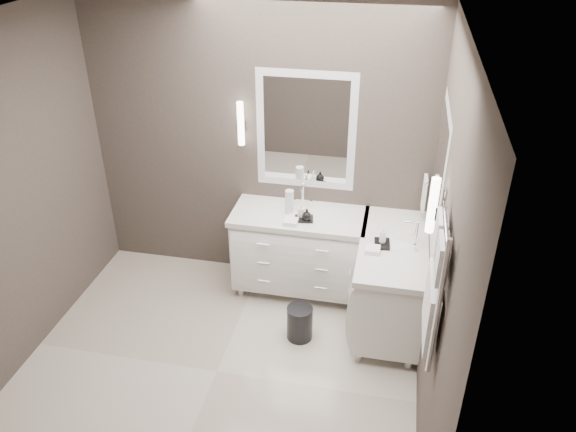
% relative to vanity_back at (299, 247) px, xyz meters
% --- Properties ---
extents(floor, '(3.20, 3.00, 0.01)m').
position_rel_vanity_back_xyz_m(floor, '(-0.45, -1.23, -0.49)').
color(floor, beige).
rests_on(floor, ground).
extents(ceiling, '(3.20, 3.00, 0.01)m').
position_rel_vanity_back_xyz_m(ceiling, '(-0.45, -1.23, 2.22)').
color(ceiling, white).
rests_on(ceiling, wall_back).
extents(wall_back, '(3.20, 0.01, 2.70)m').
position_rel_vanity_back_xyz_m(wall_back, '(-0.45, 0.28, 0.86)').
color(wall_back, '#413834').
rests_on(wall_back, floor).
extents(wall_front, '(3.20, 0.01, 2.70)m').
position_rel_vanity_back_xyz_m(wall_front, '(-0.45, -2.73, 0.86)').
color(wall_front, '#413834').
rests_on(wall_front, floor).
extents(wall_left, '(0.01, 3.00, 2.70)m').
position_rel_vanity_back_xyz_m(wall_left, '(-2.06, -1.23, 0.86)').
color(wall_left, '#413834').
rests_on(wall_left, floor).
extents(wall_right, '(0.01, 3.00, 2.70)m').
position_rel_vanity_back_xyz_m(wall_right, '(1.15, -1.23, 0.86)').
color(wall_right, '#413834').
rests_on(wall_right, floor).
extents(vanity_back, '(1.24, 0.59, 0.97)m').
position_rel_vanity_back_xyz_m(vanity_back, '(0.00, 0.00, 0.00)').
color(vanity_back, white).
rests_on(vanity_back, floor).
extents(vanity_right, '(0.59, 1.24, 0.97)m').
position_rel_vanity_back_xyz_m(vanity_right, '(0.88, -0.33, 0.00)').
color(vanity_right, white).
rests_on(vanity_right, floor).
extents(mirror_back, '(0.90, 0.02, 1.10)m').
position_rel_vanity_back_xyz_m(mirror_back, '(-0.00, 0.26, 1.06)').
color(mirror_back, white).
rests_on(mirror_back, wall_back).
extents(mirror_right, '(0.02, 0.90, 1.10)m').
position_rel_vanity_back_xyz_m(mirror_right, '(1.14, -0.43, 1.06)').
color(mirror_right, white).
rests_on(mirror_right, wall_right).
extents(sconce_back, '(0.06, 0.06, 0.40)m').
position_rel_vanity_back_xyz_m(sconce_back, '(-0.58, 0.20, 1.11)').
color(sconce_back, white).
rests_on(sconce_back, wall_back).
extents(sconce_right, '(0.06, 0.06, 0.40)m').
position_rel_vanity_back_xyz_m(sconce_right, '(1.08, -1.01, 1.11)').
color(sconce_right, white).
rests_on(sconce_right, wall_right).
extents(towel_bar_corner, '(0.03, 0.22, 0.30)m').
position_rel_vanity_back_xyz_m(towel_bar_corner, '(1.09, 0.13, 0.63)').
color(towel_bar_corner, white).
rests_on(towel_bar_corner, wall_right).
extents(towel_ladder, '(0.06, 0.58, 0.90)m').
position_rel_vanity_back_xyz_m(towel_ladder, '(1.10, -1.63, 0.91)').
color(towel_ladder, white).
rests_on(towel_ladder, wall_right).
extents(waste_bin, '(0.24, 0.24, 0.32)m').
position_rel_vanity_back_xyz_m(waste_bin, '(0.14, -0.68, -0.33)').
color(waste_bin, black).
rests_on(waste_bin, floor).
extents(amenity_tray_back, '(0.18, 0.15, 0.02)m').
position_rel_vanity_back_xyz_m(amenity_tray_back, '(0.06, -0.10, 0.38)').
color(amenity_tray_back, black).
rests_on(amenity_tray_back, vanity_back).
extents(amenity_tray_right, '(0.14, 0.18, 0.02)m').
position_rel_vanity_back_xyz_m(amenity_tray_right, '(0.77, -0.38, 0.38)').
color(amenity_tray_right, black).
rests_on(amenity_tray_right, vanity_right).
extents(water_bottle, '(0.10, 0.10, 0.23)m').
position_rel_vanity_back_xyz_m(water_bottle, '(-0.09, 0.00, 0.48)').
color(water_bottle, silver).
rests_on(water_bottle, vanity_back).
extents(soap_bottle_a, '(0.06, 0.06, 0.12)m').
position_rel_vanity_back_xyz_m(soap_bottle_a, '(0.03, -0.08, 0.45)').
color(soap_bottle_a, white).
rests_on(soap_bottle_a, amenity_tray_back).
extents(soap_bottle_b, '(0.09, 0.09, 0.11)m').
position_rel_vanity_back_xyz_m(soap_bottle_b, '(0.09, -0.13, 0.44)').
color(soap_bottle_b, black).
rests_on(soap_bottle_b, amenity_tray_back).
extents(soap_bottle_c, '(0.07, 0.07, 0.15)m').
position_rel_vanity_back_xyz_m(soap_bottle_c, '(0.77, -0.38, 0.46)').
color(soap_bottle_c, white).
rests_on(soap_bottle_c, amenity_tray_right).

